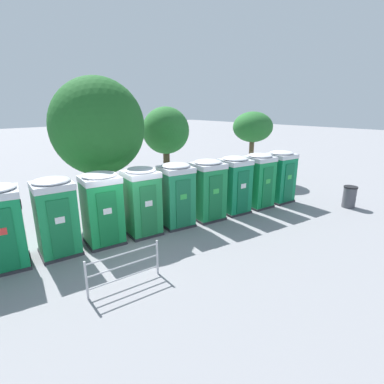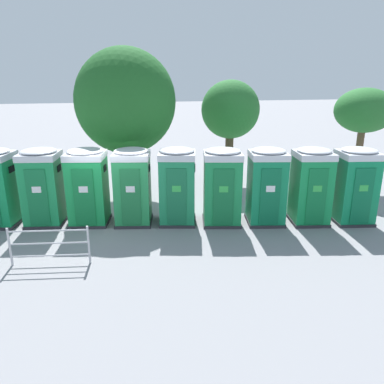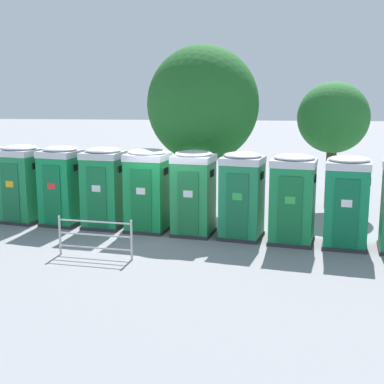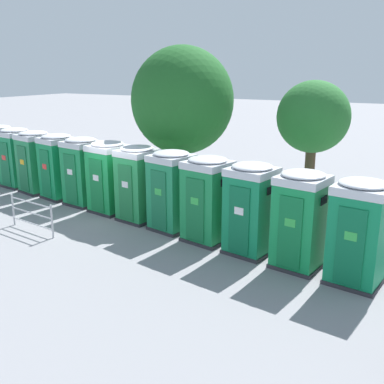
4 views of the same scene
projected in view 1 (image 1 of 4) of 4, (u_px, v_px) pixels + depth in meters
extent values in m
plane|color=gray|center=(124.00, 236.00, 11.09)|extent=(120.00, 120.00, 0.00)
cube|color=#2D2D33|center=(9.00, 264.00, 9.04)|extent=(1.41, 1.42, 0.10)
cube|color=#128C4B|center=(3.00, 231.00, 8.73)|extent=(1.34, 1.36, 2.10)
cube|color=#0E6D3A|center=(3.00, 241.00, 8.27)|extent=(0.61, 0.16, 1.85)
cube|color=red|center=(1.00, 232.00, 8.18)|extent=(0.28, 0.07, 0.20)
cube|color=black|center=(21.00, 204.00, 8.80)|extent=(0.10, 0.36, 0.20)
cube|color=#2D2D33|center=(61.00, 251.00, 9.84)|extent=(1.37, 1.36, 0.10)
cube|color=#188C4A|center=(56.00, 220.00, 9.53)|extent=(1.30, 1.29, 2.10)
cube|color=#136D3A|center=(61.00, 229.00, 9.09)|extent=(0.63, 0.12, 1.85)
cube|color=white|center=(60.00, 220.00, 9.00)|extent=(0.28, 0.05, 0.20)
cube|color=black|center=(73.00, 195.00, 9.64)|extent=(0.08, 0.36, 0.20)
cube|color=silver|center=(52.00, 186.00, 9.20)|extent=(1.34, 1.33, 0.20)
ellipsoid|color=silver|center=(51.00, 181.00, 9.16)|extent=(1.28, 1.27, 0.18)
cube|color=#2D2D33|center=(105.00, 241.00, 10.60)|extent=(1.42, 1.39, 0.10)
cube|color=#179346|center=(102.00, 212.00, 10.29)|extent=(1.35, 1.32, 2.10)
cube|color=#127336|center=(108.00, 219.00, 9.84)|extent=(0.64, 0.14, 1.85)
cube|color=white|center=(108.00, 211.00, 9.75)|extent=(0.28, 0.06, 0.20)
cube|color=black|center=(118.00, 189.00, 10.40)|extent=(0.08, 0.36, 0.20)
cube|color=silver|center=(99.00, 179.00, 9.96)|extent=(1.39, 1.36, 0.20)
ellipsoid|color=silver|center=(99.00, 175.00, 9.92)|extent=(1.32, 1.30, 0.18)
cube|color=#2D2D33|center=(143.00, 232.00, 11.35)|extent=(1.36, 1.38, 0.10)
cube|color=#23914B|center=(142.00, 204.00, 11.04)|extent=(1.30, 1.31, 2.10)
cube|color=#1B713A|center=(149.00, 211.00, 10.59)|extent=(0.61, 0.14, 1.85)
cube|color=white|center=(149.00, 204.00, 10.50)|extent=(0.28, 0.06, 0.20)
cube|color=black|center=(155.00, 183.00, 11.13)|extent=(0.09, 0.36, 0.20)
cube|color=silver|center=(140.00, 174.00, 10.71)|extent=(1.33, 1.35, 0.20)
ellipsoid|color=silver|center=(140.00, 170.00, 10.67)|extent=(1.27, 1.29, 0.18)
cube|color=#2D2D33|center=(177.00, 224.00, 12.13)|extent=(1.42, 1.42, 0.10)
cube|color=#1C8851|center=(176.00, 198.00, 11.81)|extent=(1.35, 1.35, 2.10)
cube|color=#166A3F|center=(183.00, 204.00, 11.36)|extent=(0.61, 0.16, 1.85)
cube|color=green|center=(184.00, 197.00, 11.26)|extent=(0.28, 0.07, 0.20)
cube|color=black|center=(189.00, 178.00, 11.89)|extent=(0.10, 0.36, 0.20)
cube|color=silver|center=(176.00, 169.00, 11.49)|extent=(1.39, 1.40, 0.20)
ellipsoid|color=silver|center=(176.00, 165.00, 11.45)|extent=(1.32, 1.33, 0.18)
cube|color=#2D2D33|center=(207.00, 217.00, 12.82)|extent=(1.45, 1.42, 0.10)
cube|color=#198846|center=(207.00, 193.00, 12.51)|extent=(1.38, 1.35, 2.10)
cube|color=#136A37|center=(216.00, 198.00, 12.06)|extent=(0.64, 0.16, 1.85)
cube|color=green|center=(216.00, 191.00, 11.97)|extent=(0.28, 0.06, 0.20)
cube|color=black|center=(219.00, 174.00, 12.61)|extent=(0.09, 0.36, 0.20)
cube|color=silver|center=(208.00, 166.00, 12.19)|extent=(1.42, 1.39, 0.20)
ellipsoid|color=silver|center=(208.00, 162.00, 12.14)|extent=(1.35, 1.32, 0.18)
cube|color=#2D2D33|center=(233.00, 211.00, 13.60)|extent=(1.39, 1.40, 0.10)
cube|color=#11824E|center=(234.00, 187.00, 13.29)|extent=(1.33, 1.33, 2.10)
cube|color=#0D663C|center=(243.00, 192.00, 12.84)|extent=(0.62, 0.14, 1.85)
cube|color=white|center=(244.00, 186.00, 12.74)|extent=(0.28, 0.06, 0.20)
cube|color=black|center=(245.00, 170.00, 13.38)|extent=(0.09, 0.36, 0.20)
cube|color=silver|center=(235.00, 162.00, 12.96)|extent=(1.37, 1.37, 0.20)
ellipsoid|color=silver|center=(235.00, 158.00, 12.92)|extent=(1.30, 1.30, 0.18)
cube|color=#2D2D33|center=(257.00, 205.00, 14.35)|extent=(1.36, 1.38, 0.10)
cube|color=#148E47|center=(258.00, 183.00, 14.04)|extent=(1.29, 1.31, 2.10)
cube|color=#0F6E38|center=(267.00, 187.00, 13.59)|extent=(0.61, 0.13, 1.85)
cube|color=green|center=(268.00, 181.00, 13.50)|extent=(0.28, 0.05, 0.20)
cube|color=black|center=(268.00, 166.00, 14.13)|extent=(0.08, 0.36, 0.20)
cube|color=silver|center=(260.00, 159.00, 13.71)|extent=(1.33, 1.35, 0.20)
ellipsoid|color=silver|center=(260.00, 155.00, 13.67)|extent=(1.27, 1.29, 0.18)
cube|color=#2D2D33|center=(278.00, 200.00, 15.13)|extent=(1.39, 1.37, 0.10)
cube|color=#10844E|center=(279.00, 179.00, 14.82)|extent=(1.32, 1.31, 2.10)
cube|color=#0C673D|center=(289.00, 183.00, 14.37)|extent=(0.63, 0.13, 1.85)
cube|color=green|center=(290.00, 177.00, 14.28)|extent=(0.28, 0.05, 0.20)
cube|color=black|center=(288.00, 163.00, 14.93)|extent=(0.08, 0.36, 0.20)
cube|color=silver|center=(281.00, 156.00, 14.49)|extent=(1.36, 1.35, 0.20)
ellipsoid|color=silver|center=(282.00, 153.00, 14.45)|extent=(1.29, 1.28, 0.18)
cylinder|color=#4C3826|center=(103.00, 184.00, 13.09)|extent=(0.39, 0.39, 2.70)
ellipsoid|color=#1E5B23|center=(98.00, 127.00, 12.39)|extent=(3.84, 3.84, 4.02)
cylinder|color=#4C3826|center=(167.00, 166.00, 17.03)|extent=(0.37, 0.37, 2.60)
ellipsoid|color=#286B2D|center=(166.00, 130.00, 16.47)|extent=(2.57, 2.57, 2.56)
cylinder|color=brown|center=(251.00, 158.00, 19.01)|extent=(0.30, 0.30, 2.84)
ellipsoid|color=#286B2D|center=(253.00, 127.00, 18.46)|extent=(2.44, 2.44, 1.85)
cylinder|color=#4C4C54|center=(349.00, 197.00, 14.10)|extent=(0.58, 0.58, 0.95)
cylinder|color=black|center=(351.00, 187.00, 13.95)|extent=(0.61, 0.61, 0.06)
cylinder|color=#B7B7BC|center=(86.00, 281.00, 7.38)|extent=(0.06, 0.06, 1.05)
cylinder|color=#B7B7BC|center=(157.00, 257.00, 8.50)|extent=(0.06, 0.06, 1.05)
cylinder|color=#B7B7BC|center=(123.00, 254.00, 7.82)|extent=(1.99, 0.31, 0.04)
cylinder|color=#B7B7BC|center=(124.00, 266.00, 7.92)|extent=(1.99, 0.31, 0.04)
cylinder|color=#B7B7BC|center=(125.00, 277.00, 8.02)|extent=(1.99, 0.31, 0.04)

